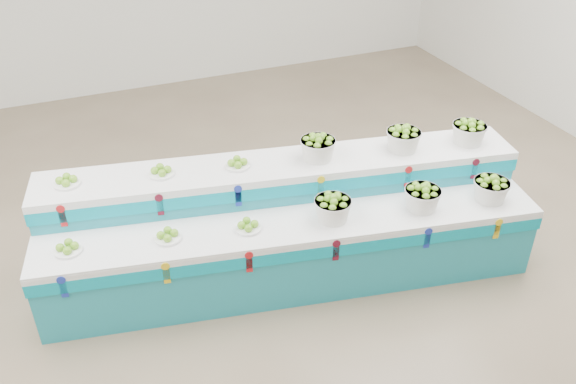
# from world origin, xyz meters

# --- Properties ---
(ground) EXTENTS (10.00, 10.00, 0.00)m
(ground) POSITION_xyz_m (0.00, 0.00, 0.00)
(ground) COLOR brown
(ground) RESTS_ON ground
(display_stand) EXTENTS (4.59, 1.94, 1.02)m
(display_stand) POSITION_xyz_m (0.40, 0.07, 0.51)
(display_stand) COLOR teal
(display_stand) RESTS_ON ground
(plate_lower_left) EXTENTS (0.27, 0.27, 0.09)m
(plate_lower_left) POSITION_xyz_m (-1.50, 0.15, 0.77)
(plate_lower_left) COLOR white
(plate_lower_left) RESTS_ON display_stand
(plate_lower_mid) EXTENTS (0.27, 0.27, 0.09)m
(plate_lower_mid) POSITION_xyz_m (-0.71, -0.00, 0.77)
(plate_lower_mid) COLOR white
(plate_lower_mid) RESTS_ON display_stand
(plate_lower_right) EXTENTS (0.27, 0.27, 0.09)m
(plate_lower_right) POSITION_xyz_m (-0.05, -0.12, 0.77)
(plate_lower_right) COLOR white
(plate_lower_right) RESTS_ON display_stand
(basket_lower_left) EXTENTS (0.38, 0.38, 0.23)m
(basket_lower_left) POSITION_xyz_m (0.68, -0.26, 0.84)
(basket_lower_left) COLOR silver
(basket_lower_left) RESTS_ON display_stand
(basket_lower_mid) EXTENTS (0.38, 0.38, 0.23)m
(basket_lower_mid) POSITION_xyz_m (1.49, -0.41, 0.84)
(basket_lower_mid) COLOR silver
(basket_lower_mid) RESTS_ON display_stand
(basket_lower_right) EXTENTS (0.38, 0.38, 0.23)m
(basket_lower_right) POSITION_xyz_m (2.15, -0.53, 0.84)
(basket_lower_right) COLOR silver
(basket_lower_right) RESTS_ON display_stand
(plate_upper_left) EXTENTS (0.27, 0.27, 0.09)m
(plate_upper_left) POSITION_xyz_m (-1.40, 0.69, 1.07)
(plate_upper_left) COLOR white
(plate_upper_left) RESTS_ON display_stand
(plate_upper_mid) EXTENTS (0.27, 0.27, 0.09)m
(plate_upper_mid) POSITION_xyz_m (-0.61, 0.54, 1.07)
(plate_upper_mid) COLOR white
(plate_upper_mid) RESTS_ON display_stand
(plate_upper_right) EXTENTS (0.27, 0.27, 0.09)m
(plate_upper_right) POSITION_xyz_m (0.05, 0.42, 1.07)
(plate_upper_right) COLOR white
(plate_upper_right) RESTS_ON display_stand
(basket_upper_left) EXTENTS (0.38, 0.38, 0.23)m
(basket_upper_left) POSITION_xyz_m (0.78, 0.28, 1.14)
(basket_upper_left) COLOR silver
(basket_upper_left) RESTS_ON display_stand
(basket_upper_mid) EXTENTS (0.38, 0.38, 0.23)m
(basket_upper_mid) POSITION_xyz_m (1.60, 0.13, 1.14)
(basket_upper_mid) COLOR silver
(basket_upper_mid) RESTS_ON display_stand
(basket_upper_right) EXTENTS (0.38, 0.38, 0.23)m
(basket_upper_right) POSITION_xyz_m (2.25, 0.01, 1.14)
(basket_upper_right) COLOR silver
(basket_upper_right) RESTS_ON display_stand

